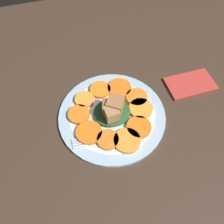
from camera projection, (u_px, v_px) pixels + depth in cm
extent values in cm
cube|color=#38281E|center=(112.00, 118.00, 58.62)|extent=(120.00, 120.00, 2.00)
cylinder|color=#99B7D1|center=(112.00, 115.00, 57.36)|extent=(27.95, 27.95, 1.00)
cylinder|color=white|center=(112.00, 115.00, 57.31)|extent=(22.36, 22.36, 1.00)
cylinder|color=orange|center=(139.00, 127.00, 54.19)|extent=(6.19, 6.19, 1.01)
cylinder|color=orange|center=(141.00, 109.00, 57.15)|extent=(6.28, 6.28, 1.01)
cylinder|color=orange|center=(137.00, 97.00, 59.13)|extent=(5.88, 5.88, 1.01)
cylinder|color=orange|center=(119.00, 88.00, 60.85)|extent=(6.63, 6.63, 1.01)
cylinder|color=orange|center=(100.00, 90.00, 60.56)|extent=(5.76, 5.76, 1.01)
cylinder|color=orange|center=(84.00, 99.00, 58.76)|extent=(5.20, 5.20, 1.01)
cylinder|color=orange|center=(79.00, 114.00, 56.20)|extent=(5.67, 5.67, 1.01)
cylinder|color=orange|center=(89.00, 133.00, 53.38)|extent=(6.48, 6.48, 1.01)
cylinder|color=orange|center=(108.00, 140.00, 52.35)|extent=(5.31, 5.31, 1.01)
cylinder|color=orange|center=(127.00, 141.00, 52.22)|extent=(6.53, 6.53, 1.01)
ellipsoid|color=#1E4723|center=(112.00, 112.00, 56.08)|extent=(9.65, 8.68, 1.83)
cube|color=olive|center=(116.00, 106.00, 53.60)|extent=(5.41, 5.41, 3.89)
cube|color=brown|center=(109.00, 109.00, 53.58)|extent=(4.03, 4.03, 3.28)
cube|color=#9E754C|center=(112.00, 113.00, 52.85)|extent=(3.58, 3.58, 3.32)
cube|color=silver|center=(124.00, 132.00, 53.83)|extent=(12.69, 1.40, 0.40)
cube|color=silver|center=(96.00, 139.00, 52.82)|extent=(1.59, 2.35, 0.40)
cube|color=silver|center=(83.00, 146.00, 51.83)|extent=(5.00, 0.43, 0.40)
cube|color=silver|center=(83.00, 143.00, 52.18)|extent=(5.00, 0.43, 0.40)
cube|color=silver|center=(82.00, 141.00, 52.52)|extent=(5.00, 0.43, 0.40)
cube|color=silver|center=(82.00, 138.00, 52.87)|extent=(5.00, 0.43, 0.40)
cube|color=#B2332D|center=(190.00, 84.00, 63.23)|extent=(13.78, 8.27, 0.80)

